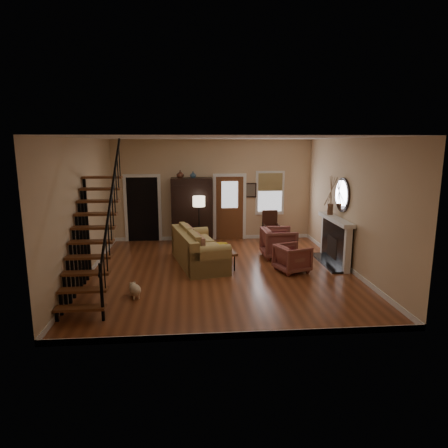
{
  "coord_description": "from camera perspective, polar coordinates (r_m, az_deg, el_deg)",
  "views": [
    {
      "loc": [
        -0.75,
        -9.55,
        3.18
      ],
      "look_at": [
        0.1,
        0.4,
        1.15
      ],
      "focal_mm": 32.0,
      "sensor_mm": 36.0,
      "label": 1
    }
  ],
  "objects": [
    {
      "name": "floor_lamp",
      "position": [
        12.15,
        -3.57,
        0.2
      ],
      "size": [
        0.45,
        0.45,
        1.61
      ],
      "primitive_type": null,
      "rotation": [
        0.0,
        0.0,
        -0.26
      ],
      "color": "black",
      "rests_on": "ground"
    },
    {
      "name": "books",
      "position": [
        10.18,
        -1.27,
        -3.88
      ],
      "size": [
        0.22,
        0.3,
        0.06
      ],
      "primitive_type": null,
      "color": "beige",
      "rests_on": "coffee_table"
    },
    {
      "name": "bowl",
      "position": [
        10.62,
        -0.51,
        -3.11
      ],
      "size": [
        0.41,
        0.41,
        0.1
      ],
      "primitive_type": "imported",
      "color": "gold",
      "rests_on": "coffee_table"
    },
    {
      "name": "room",
      "position": [
        11.44,
        -3.16,
        3.06
      ],
      "size": [
        7.0,
        7.33,
        3.3
      ],
      "color": "brown",
      "rests_on": "ground"
    },
    {
      "name": "sofa",
      "position": [
        10.61,
        -3.57,
        -3.48
      ],
      "size": [
        1.53,
        2.55,
        0.89
      ],
      "primitive_type": null,
      "rotation": [
        0.0,
        0.0,
        0.22
      ],
      "color": "#A5884B",
      "rests_on": "ground"
    },
    {
      "name": "dog",
      "position": [
        8.66,
        -12.6,
        -9.29
      ],
      "size": [
        0.37,
        0.47,
        0.29
      ],
      "primitive_type": null,
      "rotation": [
        0.0,
        0.0,
        0.39
      ],
      "color": "beige",
      "rests_on": "ground"
    },
    {
      "name": "fireplace",
      "position": [
        11.05,
        15.81,
        -1.72
      ],
      "size": [
        0.33,
        1.95,
        2.3
      ],
      "color": "black",
      "rests_on": "ground"
    },
    {
      "name": "vase_a",
      "position": [
        12.64,
        -6.28,
        7.09
      ],
      "size": [
        0.24,
        0.24,
        0.25
      ],
      "primitive_type": "imported",
      "color": "#4C2619",
      "rests_on": "armoire"
    },
    {
      "name": "coffee_table",
      "position": [
        10.55,
        -0.71,
        -4.77
      ],
      "size": [
        0.88,
        1.28,
        0.45
      ],
      "primitive_type": null,
      "rotation": [
        0.0,
        0.0,
        0.17
      ],
      "color": "brown",
      "rests_on": "ground"
    },
    {
      "name": "armchair_right",
      "position": [
        11.36,
        7.8,
        -2.69
      ],
      "size": [
        0.93,
        0.91,
        0.84
      ],
      "primitive_type": "imported",
      "rotation": [
        0.0,
        0.0,
        1.59
      ],
      "color": "maroon",
      "rests_on": "ground"
    },
    {
      "name": "armoire",
      "position": [
        12.88,
        -4.6,
        1.93
      ],
      "size": [
        1.3,
        0.6,
        2.1
      ],
      "primitive_type": null,
      "color": "black",
      "rests_on": "ground"
    },
    {
      "name": "side_chair",
      "position": [
        13.05,
        6.72,
        -0.4
      ],
      "size": [
        0.54,
        0.54,
        1.02
      ],
      "primitive_type": null,
      "color": "#321910",
      "rests_on": "ground"
    },
    {
      "name": "staircase",
      "position": [
        8.64,
        -18.37,
        0.36
      ],
      "size": [
        0.94,
        2.8,
        3.2
      ],
      "primitive_type": null,
      "color": "brown",
      "rests_on": "ground"
    },
    {
      "name": "armchair_left",
      "position": [
        10.18,
        9.74,
        -4.84
      ],
      "size": [
        0.96,
        0.95,
        0.69
      ],
      "primitive_type": "imported",
      "rotation": [
        0.0,
        0.0,
        1.91
      ],
      "color": "maroon",
      "rests_on": "ground"
    },
    {
      "name": "vase_b",
      "position": [
        12.64,
        -4.45,
        7.03
      ],
      "size": [
        0.2,
        0.2,
        0.21
      ],
      "primitive_type": "imported",
      "color": "#334C60",
      "rests_on": "armoire"
    }
  ]
}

